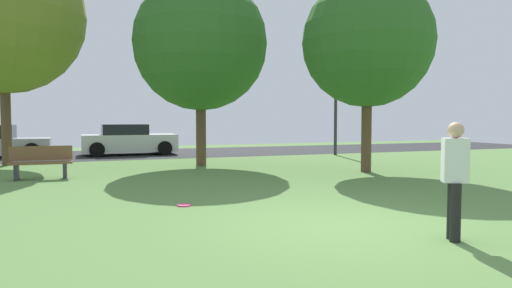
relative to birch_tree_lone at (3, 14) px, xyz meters
The scene contains 10 objects.
ground_plane 14.78m from the birch_tree_lone, 63.36° to the right, with size 44.00×44.00×0.00m, color #5B8442.
road_strip 8.92m from the birch_tree_lone, 30.64° to the left, with size 44.00×6.40×0.01m, color #28282B.
birch_tree_lone is the anchor object (origin of this frame).
maple_tree_far 6.98m from the birch_tree_lone, 22.00° to the right, with size 4.65×4.65×6.58m.
maple_tree_near 12.48m from the birch_tree_lone, 30.58° to the right, with size 4.00×4.00×6.00m.
person_catcher 15.97m from the birch_tree_lone, 62.35° to the right, with size 0.39×0.35×1.61m.
frisbee_disc 11.92m from the birch_tree_lone, 66.66° to the right, with size 0.27×0.27×0.03m, color #EA2D6B.
parked_car_white 7.32m from the birch_tree_lone, 37.14° to the left, with size 4.13×2.11×1.39m.
park_bench 6.79m from the birch_tree_lone, 72.77° to the right, with size 1.60×0.45×0.90m.
street_lamp_post 13.60m from the birch_tree_lone, ahead, with size 0.14×0.14×4.50m, color #2D2D33.
Camera 1 is at (-3.79, -6.11, 1.66)m, focal length 32.56 mm.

